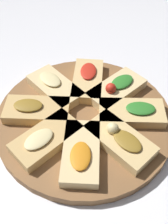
% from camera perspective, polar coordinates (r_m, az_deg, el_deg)
% --- Properties ---
extents(ground_plane, '(3.00, 3.00, 0.00)m').
position_cam_1_polar(ground_plane, '(0.65, 0.00, -2.11)').
color(ground_plane, white).
extents(serving_board, '(0.43, 0.43, 0.02)m').
position_cam_1_polar(serving_board, '(0.64, 0.00, -1.44)').
color(serving_board, brown).
rests_on(serving_board, ground_plane).
extents(focaccia_slice_0, '(0.11, 0.17, 0.03)m').
position_cam_1_polar(focaccia_slice_0, '(0.55, -0.64, -8.79)').
color(focaccia_slice_0, '#E5C689').
rests_on(focaccia_slice_0, serving_board).
extents(focaccia_slice_1, '(0.17, 0.14, 0.05)m').
position_cam_1_polar(focaccia_slice_1, '(0.57, 7.79, -5.96)').
color(focaccia_slice_1, '#DBB775').
rests_on(focaccia_slice_1, serving_board).
extents(focaccia_slice_2, '(0.17, 0.12, 0.03)m').
position_cam_1_polar(focaccia_slice_2, '(0.63, 10.43, -0.12)').
color(focaccia_slice_2, '#DBB775').
rests_on(focaccia_slice_2, serving_board).
extents(focaccia_slice_3, '(0.14, 0.17, 0.05)m').
position_cam_1_polar(focaccia_slice_3, '(0.68, 7.08, 4.94)').
color(focaccia_slice_3, '#E5C689').
rests_on(focaccia_slice_3, serving_board).
extents(focaccia_slice_4, '(0.11, 0.17, 0.03)m').
position_cam_1_polar(focaccia_slice_4, '(0.70, 0.83, 7.03)').
color(focaccia_slice_4, '#DBB775').
rests_on(focaccia_slice_4, serving_board).
extents(focaccia_slice_5, '(0.17, 0.14, 0.03)m').
position_cam_1_polar(focaccia_slice_5, '(0.68, -6.38, 5.42)').
color(focaccia_slice_5, '#E5C689').
rests_on(focaccia_slice_5, serving_board).
extents(focaccia_slice_6, '(0.17, 0.11, 0.03)m').
position_cam_1_polar(focaccia_slice_6, '(0.63, -10.33, 0.45)').
color(focaccia_slice_6, tan).
rests_on(focaccia_slice_6, serving_board).
extents(focaccia_slice_7, '(0.14, 0.17, 0.03)m').
position_cam_1_polar(focaccia_slice_7, '(0.58, -8.25, -5.76)').
color(focaccia_slice_7, tan).
rests_on(focaccia_slice_7, serving_board).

